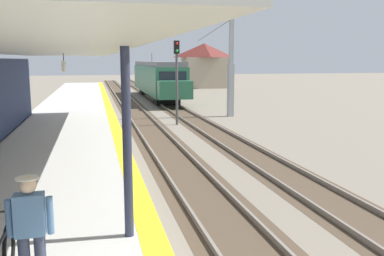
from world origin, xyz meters
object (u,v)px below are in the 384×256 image
(approaching_train, at_px, (157,78))
(catenary_pylon_far_side, at_px, (227,66))
(commuter_person, at_px, (31,231))
(rail_signal_post, at_px, (177,74))
(distant_trackside_house, at_px, (204,65))

(approaching_train, xyz_separation_m, catenary_pylon_far_side, (2.76, -14.66, 1.43))
(commuter_person, bearing_deg, rail_signal_post, 73.44)
(approaching_train, distance_m, commuter_person, 38.19)
(rail_signal_post, relative_size, distant_trackside_house, 0.79)
(approaching_train, relative_size, commuter_person, 11.74)
(commuter_person, xyz_separation_m, distant_trackside_house, (16.67, 53.52, 1.50))
(rail_signal_post, height_order, catenary_pylon_far_side, catenary_pylon_far_side)
(commuter_person, xyz_separation_m, rail_signal_post, (5.90, 19.85, 1.35))
(approaching_train, bearing_deg, distant_trackside_house, 59.88)
(rail_signal_post, relative_size, catenary_pylon_far_side, 0.69)
(catenary_pylon_far_side, bearing_deg, approaching_train, 100.67)
(rail_signal_post, height_order, distant_trackside_house, distant_trackside_house)
(distant_trackside_house, bearing_deg, rail_signal_post, -107.74)
(commuter_person, relative_size, distant_trackside_house, 0.25)
(approaching_train, height_order, distant_trackside_house, distant_trackside_house)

